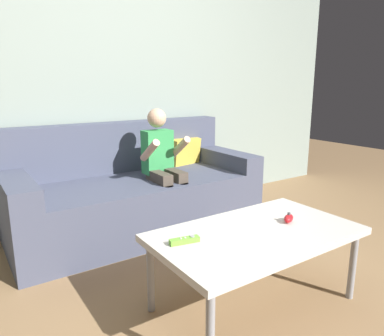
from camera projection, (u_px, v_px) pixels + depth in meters
ground_plane at (279, 336)px, 1.62m from camera, size 10.09×10.09×0.00m
wall_back at (108, 65)px, 2.88m from camera, size 5.05×0.05×2.50m
couch at (135, 193)px, 2.79m from camera, size 1.84×0.80×0.81m
person_seated_on_couch at (163, 163)px, 2.67m from camera, size 0.30×0.37×0.93m
coffee_table at (256, 237)px, 1.78m from camera, size 1.02×0.59×0.40m
game_remote_lime_near_edge at (185, 240)px, 1.64m from camera, size 0.14×0.06×0.03m
nunchuk_red at (289, 218)px, 1.89m from camera, size 0.10×0.08×0.05m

